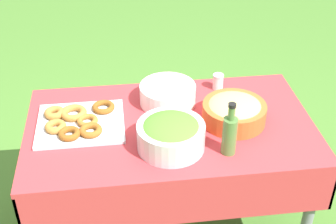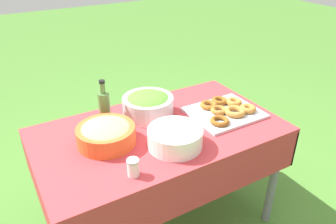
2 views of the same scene
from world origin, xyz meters
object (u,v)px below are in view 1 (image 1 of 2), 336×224
at_px(salad_bowl, 171,134).
at_px(olive_oil_bottle, 230,134).
at_px(pasta_bowl, 234,111).
at_px(donut_platter, 78,121).
at_px(plate_stack, 168,94).

distance_m(salad_bowl, olive_oil_bottle, 0.24).
height_order(pasta_bowl, donut_platter, pasta_bowl).
bearing_deg(plate_stack, olive_oil_bottle, -63.43).
bearing_deg(pasta_bowl, olive_oil_bottle, -109.34).
bearing_deg(donut_platter, olive_oil_bottle, -23.63).
bearing_deg(donut_platter, salad_bowl, -28.04).
distance_m(salad_bowl, plate_stack, 0.34).
xyz_separation_m(donut_platter, plate_stack, (0.42, 0.13, 0.03)).
height_order(pasta_bowl, olive_oil_bottle, olive_oil_bottle).
height_order(pasta_bowl, plate_stack, pasta_bowl).
relative_size(plate_stack, olive_oil_bottle, 1.11).
relative_size(pasta_bowl, olive_oil_bottle, 1.19).
relative_size(donut_platter, plate_stack, 1.45).
relative_size(salad_bowl, plate_stack, 1.07).
bearing_deg(salad_bowl, plate_stack, 85.08).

